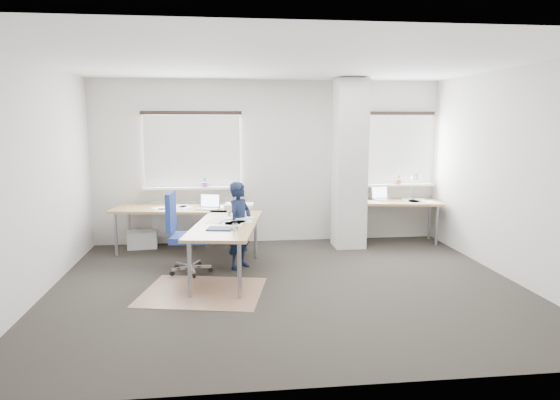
{
  "coord_description": "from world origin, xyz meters",
  "views": [
    {
      "loc": [
        -0.82,
        -6.12,
        2.09
      ],
      "look_at": [
        0.01,
        0.9,
        0.98
      ],
      "focal_mm": 32.0,
      "sensor_mm": 36.0,
      "label": 1
    }
  ],
  "objects": [
    {
      "name": "ground",
      "position": [
        0.0,
        0.0,
        0.0
      ],
      "size": [
        6.0,
        6.0,
        0.0
      ],
      "primitive_type": "plane",
      "color": "#272420",
      "rests_on": "ground"
    },
    {
      "name": "desk_main",
      "position": [
        -1.1,
        1.22,
        0.69
      ],
      "size": [
        2.4,
        2.98,
        0.96
      ],
      "rotation": [
        0.0,
        0.0,
        -0.17
      ],
      "color": "olive",
      "rests_on": "ground"
    },
    {
      "name": "room_shell",
      "position": [
        0.18,
        0.45,
        1.75
      ],
      "size": [
        6.04,
        5.04,
        2.82
      ],
      "color": "beige",
      "rests_on": "ground"
    },
    {
      "name": "desk_side",
      "position": [
        2.25,
        2.16,
        0.69
      ],
      "size": [
        1.5,
        0.93,
        1.22
      ],
      "rotation": [
        0.0,
        0.0,
        -0.17
      ],
      "color": "olive",
      "rests_on": "ground"
    },
    {
      "name": "task_chair",
      "position": [
        -1.32,
        0.74,
        0.32
      ],
      "size": [
        0.62,
        0.61,
        1.13
      ],
      "rotation": [
        0.0,
        0.0,
        -0.1
      ],
      "color": "navy",
      "rests_on": "ground"
    },
    {
      "name": "person",
      "position": [
        -0.57,
        0.88,
        0.63
      ],
      "size": [
        0.51,
        0.54,
        1.25
      ],
      "primitive_type": "imported",
      "rotation": [
        0.0,
        0.0,
        0.94
      ],
      "color": "black",
      "rests_on": "ground"
    },
    {
      "name": "floor_mat",
      "position": [
        -1.08,
        -0.11,
        0.0
      ],
      "size": [
        1.67,
        1.5,
        0.01
      ],
      "primitive_type": "cube",
      "rotation": [
        0.0,
        0.0,
        -0.21
      ],
      "color": "#90684E",
      "rests_on": "ground"
    },
    {
      "name": "white_crate",
      "position": [
        -2.15,
        2.25,
        0.14
      ],
      "size": [
        0.51,
        0.38,
        0.29
      ],
      "primitive_type": "cube",
      "rotation": [
        0.0,
        0.0,
        0.1
      ],
      "color": "white",
      "rests_on": "ground"
    }
  ]
}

